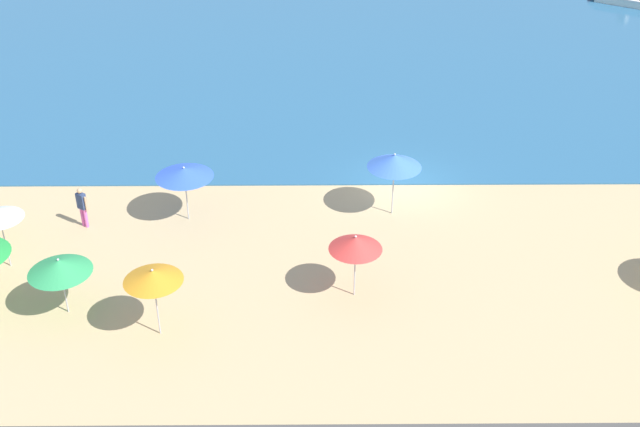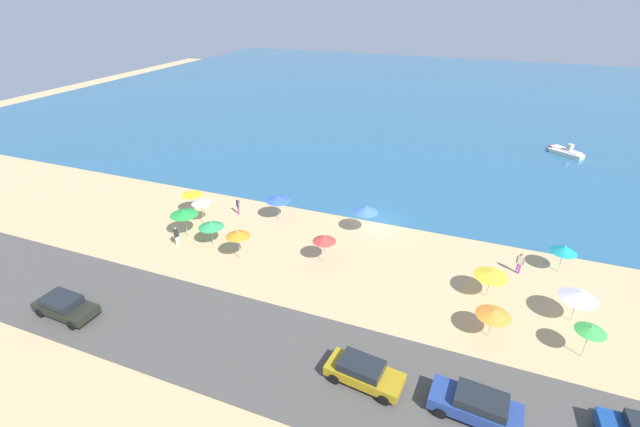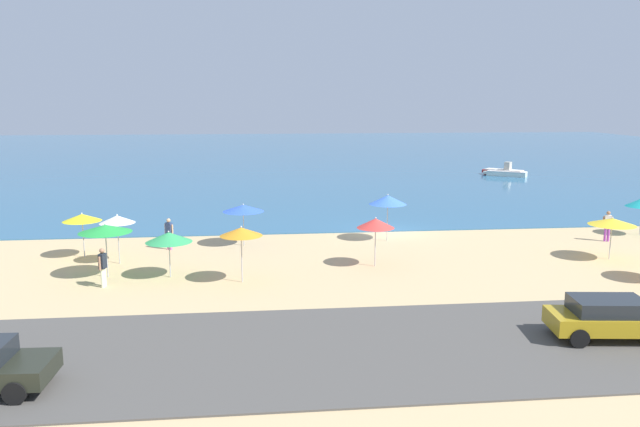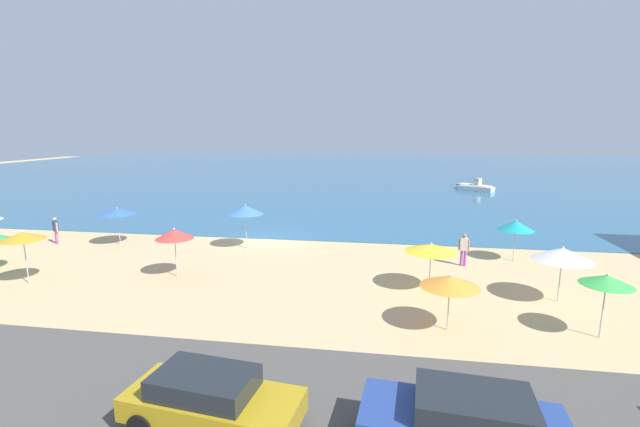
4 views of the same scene
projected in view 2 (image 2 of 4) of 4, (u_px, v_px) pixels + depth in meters
The scene contains 24 objects.
ground_plane at pixel (379, 223), 39.83m from camera, with size 160.00×160.00×0.00m, color tan.
sea at pixel (447, 97), 85.12m from camera, with size 150.00×110.00×0.05m, color #2B6086.
coastal_road at pixel (303, 362), 24.99m from camera, with size 80.00×8.00×0.06m, color #4D4A46.
beach_umbrella_0 at pixel (238, 234), 33.46m from camera, with size 1.91×1.91×2.59m.
beach_umbrella_1 at pixel (278, 199), 39.47m from camera, with size 2.30×2.30×2.39m.
beach_umbrella_2 at pixel (324, 239), 33.17m from camera, with size 1.84×1.84×2.47m.
beach_umbrella_3 at pixel (494, 313), 26.07m from camera, with size 2.12×2.12×2.14m.
beach_umbrella_4 at pixel (201, 202), 38.68m from camera, with size 1.74×1.74×2.52m.
beach_umbrella_5 at pixel (565, 249), 32.11m from camera, with size 1.92×1.92×2.35m.
beach_umbrella_6 at pixel (192, 193), 40.61m from camera, with size 1.96×1.96×2.37m.
beach_umbrella_7 at pixel (579, 295), 27.20m from camera, with size 2.39×2.39×2.43m.
beach_umbrella_8 at pixel (491, 274), 29.41m from camera, with size 2.33×2.33×2.22m.
beach_umbrella_9 at pixel (184, 213), 36.68m from camera, with size 2.40×2.40×2.54m.
beach_umbrella_10 at pixel (591, 329), 24.46m from camera, with size 1.71×1.71×2.37m.
beach_umbrella_11 at pixel (366, 209), 37.01m from camera, with size 2.18×2.18×2.74m.
beach_umbrella_12 at pixel (211, 225), 35.68m from camera, with size 2.13×2.13×2.20m.
bather_0 at pixel (176, 235), 35.94m from camera, with size 0.32×0.55×1.75m.
bather_1 at pixel (520, 262), 32.39m from camera, with size 0.55×0.31×1.78m.
bather_2 at pixel (238, 205), 40.85m from camera, with size 0.50×0.38×1.74m.
parked_car_1 at pixel (65, 306), 28.26m from camera, with size 4.38×2.08×1.39m.
parked_car_2 at pixel (364, 372), 23.38m from camera, with size 4.43×2.24×1.41m.
parked_car_3 at pixel (476, 405), 21.49m from camera, with size 4.60×2.22×1.51m.
skiff_nearshore at pixel (566, 151), 55.91m from camera, with size 3.83×3.67×1.46m.
skiff_offshore at pixel (566, 154), 55.43m from camera, with size 4.25×3.40×0.54m.
Camera 2 is at (7.40, -34.41, 19.46)m, focal length 24.00 mm.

